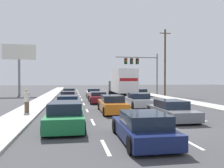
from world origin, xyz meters
name	(u,v)px	position (x,y,z in m)	size (l,w,h in m)	color
ground_plane	(101,95)	(0.00, 25.00, 0.00)	(140.00, 140.00, 0.00)	#3D3D3F
sidewalk_right	(159,96)	(8.05, 20.00, 0.07)	(2.20, 80.00, 0.14)	#B2AFA8
sidewalk_left	(46,98)	(-8.05, 20.00, 0.07)	(2.20, 80.00, 0.14)	#B2AFA8
lane_markings	(105,98)	(0.00, 19.59, 0.00)	(6.94, 57.00, 0.01)	silver
car_yellow	(69,93)	(-4.97, 20.89, 0.58)	(1.98, 4.38, 1.30)	yellow
car_red	(68,97)	(-5.06, 14.56, 0.56)	(1.88, 4.44, 1.21)	red
car_blue	(68,104)	(-4.93, 6.89, 0.57)	(1.91, 4.58, 1.26)	#1E389E
car_green	(66,116)	(-4.95, 0.69, 0.63)	(2.02, 4.54, 1.38)	#196B38
car_white	(93,93)	(-1.58, 20.90, 0.57)	(2.08, 4.50, 1.24)	white
car_maroon	(98,97)	(-1.80, 13.36, 0.56)	(2.01, 4.65, 1.18)	maroon
car_orange	(112,105)	(-1.56, 5.80, 0.60)	(1.92, 4.65, 1.32)	orange
car_navy	(143,128)	(-1.78, -2.41, 0.56)	(2.01, 4.26, 1.20)	#141E4C
box_truck	(122,83)	(1.87, 17.42, 2.13)	(2.70, 8.35, 3.82)	white
car_silver	(138,100)	(1.46, 8.94, 0.58)	(2.04, 4.64, 1.27)	#B7BABF
car_gray	(171,110)	(1.64, 2.24, 0.55)	(1.97, 4.62, 1.20)	slate
car_tan	(139,93)	(5.26, 20.74, 0.54)	(1.91, 4.69, 1.16)	tan
traffic_signal_mast	(139,64)	(6.26, 24.39, 5.13)	(7.22, 0.69, 6.90)	#595B56
utility_pole_mid	(165,62)	(9.90, 22.06, 5.37)	(1.80, 0.28, 10.46)	brown
roadside_billboard	(19,58)	(-12.96, 26.83, 6.06)	(5.21, 0.36, 8.21)	slate
pedestrian_near_corner	(27,101)	(-7.82, 5.78, 0.98)	(0.38, 0.38, 1.69)	brown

